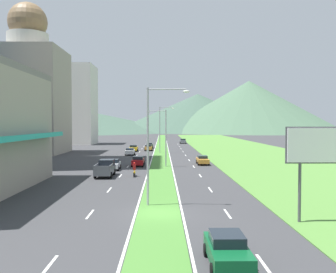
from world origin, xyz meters
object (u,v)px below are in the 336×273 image
object	(u,v)px
car_6	(134,148)
pickup_truck_0	(105,168)
car_3	(227,250)
car_5	(130,151)
car_0	(203,160)
car_1	(183,141)
car_7	(138,161)
street_lamp_mid	(164,134)
street_lamp_far	(161,127)
car_9	(149,145)
billboard_roadside	(331,149)
motorcycle_rider	(134,171)
car_4	(113,164)
street_lamp_near	(153,138)
car_8	(148,148)

from	to	relation	value
car_6	pickup_truck_0	distance (m)	41.36
car_3	car_5	distance (m)	61.37
car_0	car_3	xyz separation A→B (m)	(-3.46, -42.84, 0.03)
car_0	car_1	xyz separation A→B (m)	(0.20, 61.60, 0.04)
car_0	car_5	world-z (taller)	car_5
car_7	street_lamp_mid	bearing A→B (deg)	-111.03
street_lamp_far	car_1	size ratio (longest dim) A/B	2.25
street_lamp_far	car_9	xyz separation A→B (m)	(-3.22, 15.54, -5.21)
billboard_roadside	motorcycle_rider	size ratio (longest dim) A/B	3.26
car_4	car_6	xyz separation A→B (m)	(0.25, 34.92, -0.01)
street_lamp_far	car_4	distance (m)	31.25
street_lamp_far	car_0	distance (m)	24.86
street_lamp_near	street_lamp_far	bearing A→B (deg)	89.42
street_lamp_near	car_9	distance (m)	69.22
street_lamp_far	street_lamp_mid	bearing A→B (deg)	-89.08
car_3	car_9	xyz separation A→B (m)	(-6.55, 81.72, -0.03)
street_lamp_far	car_1	world-z (taller)	street_lamp_far
car_4	pickup_truck_0	size ratio (longest dim) A/B	0.75
street_lamp_far	car_6	distance (m)	9.74
car_8	car_5	bearing A→B (deg)	164.88
street_lamp_mid	street_lamp_near	bearing A→B (deg)	-92.08
car_3	car_0	bearing A→B (deg)	175.39
car_8	motorcycle_rider	size ratio (longest dim) A/B	2.03
billboard_roadside	motorcycle_rider	distance (m)	26.89
car_9	car_0	bearing A→B (deg)	-165.57
street_lamp_near	car_9	world-z (taller)	street_lamp_near
street_lamp_far	pickup_truck_0	xyz separation A→B (m)	(-6.99, -36.48, -4.96)
billboard_roadside	car_6	world-z (taller)	billboard_roadside
street_lamp_near	car_7	size ratio (longest dim) A/B	2.07
car_8	pickup_truck_0	world-z (taller)	pickup_truck_0
billboard_roadside	car_9	xyz separation A→B (m)	(-14.83, 74.32, -4.24)
street_lamp_near	pickup_truck_0	xyz separation A→B (m)	(-6.44, 16.98, -4.59)
car_1	car_7	size ratio (longest dim) A/B	0.99
car_3	car_8	world-z (taller)	car_3
car_0	car_7	size ratio (longest dim) A/B	0.99
street_lamp_mid	car_6	distance (m)	32.67
car_3	street_lamp_mid	bearing A→B (deg)	-175.79
car_5	car_6	xyz separation A→B (m)	(-0.10, 10.49, 0.00)
car_8	street_lamp_far	bearing A→B (deg)	-155.62
car_1	motorcycle_rider	world-z (taller)	motorcycle_rider
pickup_truck_0	street_lamp_far	bearing A→B (deg)	-10.84
street_lamp_mid	motorcycle_rider	xyz separation A→B (m)	(-3.72, -10.08, -4.33)
billboard_roadside	motorcycle_rider	xyz separation A→B (m)	(-14.90, 21.98, -4.24)
motorcycle_rider	car_7	bearing A→B (deg)	1.41
car_7	pickup_truck_0	bearing A→B (deg)	163.20
street_lamp_far	car_8	size ratio (longest dim) A/B	2.55
street_lamp_mid	car_3	distance (m)	39.80
car_4	pickup_truck_0	world-z (taller)	pickup_truck_0
car_4	pickup_truck_0	bearing A→B (deg)	179.19
car_0	car_7	world-z (taller)	car_7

